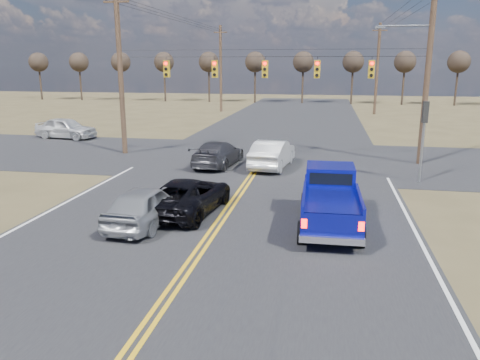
% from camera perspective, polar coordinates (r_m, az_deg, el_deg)
% --- Properties ---
extents(ground, '(160.00, 160.00, 0.00)m').
position_cam_1_polar(ground, '(11.81, -9.14, -14.43)').
color(ground, brown).
rests_on(ground, ground).
extents(road_main, '(14.00, 120.00, 0.02)m').
position_cam_1_polar(road_main, '(20.84, 0.01, -1.58)').
color(road_main, '#28282B').
rests_on(road_main, ground).
extents(road_cross, '(120.00, 12.00, 0.02)m').
position_cam_1_polar(road_cross, '(28.54, 2.94, 2.65)').
color(road_cross, '#28282B').
rests_on(road_cross, ground).
extents(signal_gantry, '(19.60, 4.83, 10.00)m').
position_cam_1_polar(signal_gantry, '(27.72, 4.06, 12.84)').
color(signal_gantry, '#473323').
rests_on(signal_gantry, ground).
extents(utility_poles, '(19.60, 58.32, 10.00)m').
position_cam_1_polar(utility_poles, '(27.00, 2.79, 13.18)').
color(utility_poles, '#473323').
rests_on(utility_poles, ground).
extents(treeline, '(87.00, 117.80, 7.40)m').
position_cam_1_polar(treeline, '(36.89, 4.96, 14.08)').
color(treeline, '#33261C').
rests_on(treeline, ground).
extents(pickup_truck, '(2.18, 5.25, 1.95)m').
position_cam_1_polar(pickup_truck, '(16.67, 10.94, -2.44)').
color(pickup_truck, black).
rests_on(pickup_truck, ground).
extents(silver_suv, '(1.92, 4.29, 1.43)m').
position_cam_1_polar(silver_suv, '(16.93, -11.52, -3.04)').
color(silver_suv, '#919398').
rests_on(silver_suv, ground).
extents(black_suv, '(2.79, 5.07, 1.34)m').
position_cam_1_polar(black_suv, '(18.07, -6.33, -1.90)').
color(black_suv, black).
rests_on(black_suv, ground).
extents(white_car_queue, '(2.17, 4.87, 1.55)m').
position_cam_1_polar(white_car_queue, '(25.86, 3.98, 3.20)').
color(white_car_queue, silver).
rests_on(white_car_queue, ground).
extents(dgrey_car_queue, '(2.44, 4.95, 1.38)m').
position_cam_1_polar(dgrey_car_queue, '(26.39, -2.70, 3.26)').
color(dgrey_car_queue, '#38383D').
rests_on(dgrey_car_queue, ground).
extents(cross_car_west, '(2.52, 4.96, 1.62)m').
position_cam_1_polar(cross_car_west, '(38.50, -20.47, 5.95)').
color(cross_car_west, silver).
rests_on(cross_car_west, ground).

